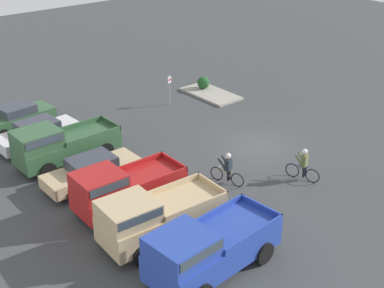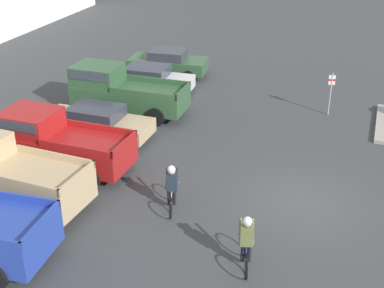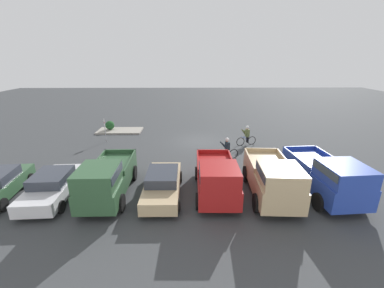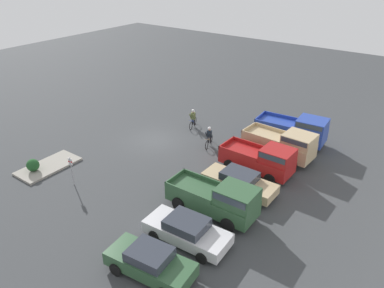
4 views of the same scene
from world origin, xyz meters
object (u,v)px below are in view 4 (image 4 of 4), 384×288
object	(u,v)px
pickup_truck_1	(283,144)
pickup_truck_3	(219,198)
pickup_truck_0	(296,129)
sedan_0	(239,181)
pickup_truck_2	(262,159)
sedan_1	(187,230)
cyclist_1	(193,118)
shrub	(33,165)
fire_lane_sign	(71,168)
sedan_2	(150,262)
cyclist_0	(209,136)

from	to	relation	value
pickup_truck_1	pickup_truck_3	distance (m)	8.37
pickup_truck_0	sedan_0	distance (m)	8.45
pickup_truck_2	sedan_1	size ratio (longest dim) A/B	1.06
pickup_truck_0	cyclist_1	bearing A→B (deg)	-74.24
pickup_truck_0	shrub	size ratio (longest dim) A/B	6.40
fire_lane_sign	shrub	bearing A→B (deg)	-79.36
pickup_truck_0	sedan_0	world-z (taller)	pickup_truck_0
pickup_truck_3	sedan_1	world-z (taller)	pickup_truck_3
pickup_truck_0	pickup_truck_3	xyz separation A→B (m)	(11.22, 0.09, -0.04)
pickup_truck_3	sedan_2	size ratio (longest dim) A/B	1.22
pickup_truck_3	sedan_1	distance (m)	2.85
pickup_truck_1	cyclist_0	size ratio (longest dim) A/B	2.92
sedan_0	sedan_1	world-z (taller)	sedan_1
cyclist_0	fire_lane_sign	size ratio (longest dim) A/B	0.88
sedan_0	sedan_2	world-z (taller)	sedan_2
pickup_truck_2	cyclist_0	xyz separation A→B (m)	(-1.25, -5.13, -0.27)
pickup_truck_2	cyclist_0	distance (m)	5.29
pickup_truck_1	shrub	distance (m)	17.49
fire_lane_sign	sedan_2	bearing A→B (deg)	73.38
pickup_truck_1	shrub	xyz separation A→B (m)	(11.91, -12.80, -0.59)
cyclist_0	shrub	world-z (taller)	cyclist_0
sedan_2	cyclist_0	xyz separation A→B (m)	(-12.44, -5.09, 0.09)
fire_lane_sign	pickup_truck_0	bearing A→B (deg)	147.02
pickup_truck_3	pickup_truck_1	bearing A→B (deg)	179.16
sedan_1	sedan_2	distance (m)	2.80
pickup_truck_2	shrub	bearing A→B (deg)	-53.97
cyclist_1	fire_lane_sign	world-z (taller)	fire_lane_sign
cyclist_0	sedan_2	bearing A→B (deg)	22.23
pickup_truck_0	sedan_2	size ratio (longest dim) A/B	1.24
sedan_0	pickup_truck_3	world-z (taller)	pickup_truck_3
cyclist_1	pickup_truck_3	bearing A→B (deg)	42.98
sedan_0	fire_lane_sign	distance (m)	10.64
pickup_truck_2	fire_lane_sign	xyz separation A→B (m)	(8.48, -9.13, 0.14)
pickup_truck_2	sedan_2	size ratio (longest dim) A/B	1.13
pickup_truck_1	sedan_1	bearing A→B (deg)	-1.44
pickup_truck_1	pickup_truck_0	bearing A→B (deg)	-175.70
pickup_truck_1	sedan_2	xyz separation A→B (m)	(13.98, -0.29, -0.43)
pickup_truck_1	cyclist_0	world-z (taller)	pickup_truck_1
pickup_truck_1	pickup_truck_2	world-z (taller)	pickup_truck_1
cyclist_1	sedan_1	bearing A→B (deg)	34.80
pickup_truck_1	cyclist_1	distance (m)	8.45
pickup_truck_0	pickup_truck_3	distance (m)	11.22
pickup_truck_0	cyclist_0	xyz separation A→B (m)	(4.39, -5.16, -0.35)
pickup_truck_1	pickup_truck_3	world-z (taller)	pickup_truck_1
sedan_1	cyclist_0	distance (m)	10.91
pickup_truck_2	cyclist_1	world-z (taller)	pickup_truck_2
sedan_0	sedan_1	distance (m)	5.60
pickup_truck_1	pickup_truck_3	size ratio (longest dim) A/B	0.98
sedan_0	fire_lane_sign	size ratio (longest dim) A/B	2.31
pickup_truck_0	pickup_truck_2	xyz separation A→B (m)	(5.64, -0.04, -0.08)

